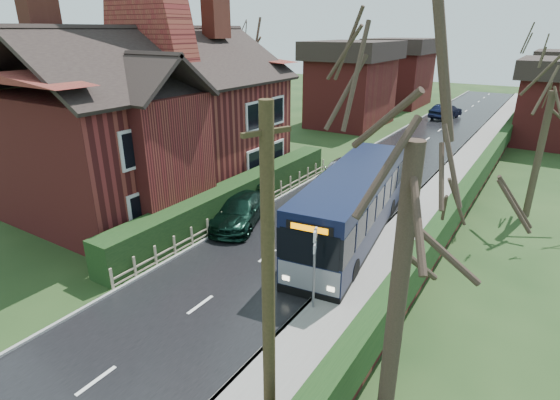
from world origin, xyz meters
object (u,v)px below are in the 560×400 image
Objects in this scene: car_silver at (340,171)px; telegraph_pole at (268,295)px; car_green at (240,210)px; bus_stop_sign at (315,258)px; brick_house at (157,116)px; bus at (352,207)px.

car_silver is 0.55× the size of telegraph_pole.
car_green is 1.56× the size of bus_stop_sign.
car_silver is at bearing 44.96° from brick_house.
telegraph_pole is (6.30, -17.00, 3.11)m from car_silver.
brick_house is at bearing 152.69° from car_green.
brick_house is 10.86m from car_silver.
bus is 7.79m from car_silver.
brick_house is at bearing -135.19° from car_silver.
bus is 5.55m from bus_stop_sign.
bus is 2.26× the size of car_green.
telegraph_pole is (7.70, -9.00, 3.14)m from car_green.
brick_house is at bearing 165.99° from telegraph_pole.
bus_stop_sign is (4.80, -12.22, 1.25)m from car_silver.
telegraph_pole reaches higher than car_silver.
brick_house reaches higher than bus_stop_sign.
brick_house is 1.40× the size of bus.
car_silver is 0.89× the size of car_green.
bus is at bearing 126.10° from telegraph_pole.
bus is 10.77m from telegraph_pole.
bus is at bearing 81.21° from bus_stop_sign.
brick_house is 1.94× the size of telegraph_pole.
car_green is 0.61× the size of telegraph_pole.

